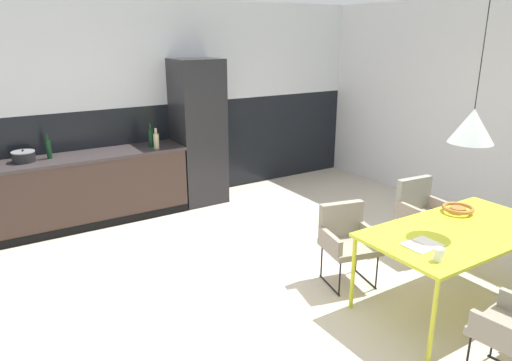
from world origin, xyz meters
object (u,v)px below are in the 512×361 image
object	(u,v)px
bottle_oil_tall	(156,140)
bottle_wine_green	(49,149)
dining_table	(460,234)
fruit_bowl	(458,209)
open_book	(422,245)
refrigerator_column	(198,132)
armchair_far_side	(346,235)
cooking_pot	(24,157)
pendant_lamp_over_table_near	(472,126)
armchair_near_window	(420,207)
mug_dark_espresso	(439,254)
bottle_vinegar_dark	(151,137)

from	to	relation	value
bottle_oil_tall	bottle_wine_green	bearing A→B (deg)	170.65
bottle_oil_tall	bottle_wine_green	size ratio (longest dim) A/B	0.91
dining_table	fruit_bowl	bearing A→B (deg)	38.76
open_book	bottle_wine_green	size ratio (longest dim) A/B	0.95
refrigerator_column	armchair_far_side	xyz separation A→B (m)	(0.20, -2.90, -0.53)
armchair_far_side	bottle_wine_green	xyz separation A→B (m)	(-2.19, 2.94, 0.54)
fruit_bowl	bottle_oil_tall	distance (m)	3.76
cooking_pot	pendant_lamp_over_table_near	distance (m)	4.86
armchair_near_window	bottle_oil_tall	size ratio (longest dim) A/B	3.02
dining_table	armchair_near_window	xyz separation A→B (m)	(0.62, 0.91, -0.16)
dining_table	armchair_far_side	distance (m)	1.03
pendant_lamp_over_table_near	dining_table	bearing A→B (deg)	-90.00
refrigerator_column	fruit_bowl	size ratio (longest dim) A/B	6.89
cooking_pot	armchair_near_window	bearing A→B (deg)	-38.28
armchair_near_window	fruit_bowl	bearing A→B (deg)	72.10
dining_table	bottle_oil_tall	distance (m)	3.87
dining_table	mug_dark_espresso	distance (m)	0.72
armchair_far_side	mug_dark_espresso	distance (m)	1.17
open_book	bottle_oil_tall	world-z (taller)	bottle_oil_tall
armchair_far_side	cooking_pot	distance (m)	3.87
bottle_oil_tall	bottle_vinegar_dark	size ratio (longest dim) A/B	0.87
armchair_far_side	bottle_vinegar_dark	size ratio (longest dim) A/B	2.47
bottle_vinegar_dark	bottle_wine_green	bearing A→B (deg)	177.19
refrigerator_column	bottle_wine_green	distance (m)	1.98
fruit_bowl	pendant_lamp_over_table_near	xyz separation A→B (m)	(-0.34, -0.25, 0.88)
open_book	pendant_lamp_over_table_near	xyz separation A→B (m)	(0.55, 0.06, 0.91)
fruit_bowl	open_book	bearing A→B (deg)	-160.81
open_book	mug_dark_espresso	distance (m)	0.26
fruit_bowl	open_book	world-z (taller)	fruit_bowl
armchair_near_window	mug_dark_espresso	distance (m)	1.77
fruit_bowl	pendant_lamp_over_table_near	size ratio (longest dim) A/B	0.23
open_book	mug_dark_espresso	xyz separation A→B (m)	(-0.11, -0.24, 0.05)
pendant_lamp_over_table_near	refrigerator_column	bearing A→B (deg)	101.34
armchair_near_window	armchair_far_side	size ratio (longest dim) A/B	1.06
dining_table	mug_dark_espresso	bearing A→B (deg)	-157.45
open_book	bottle_wine_green	world-z (taller)	bottle_wine_green
open_book	bottle_vinegar_dark	size ratio (longest dim) A/B	0.91
bottle_vinegar_dark	bottle_wine_green	distance (m)	1.28
armchair_near_window	bottle_vinegar_dark	world-z (taller)	bottle_vinegar_dark
dining_table	pendant_lamp_over_table_near	size ratio (longest dim) A/B	1.39
armchair_near_window	armchair_far_side	xyz separation A→B (m)	(-1.16, -0.07, -0.04)
bottle_oil_tall	armchair_far_side	bearing A→B (deg)	-71.88
fruit_bowl	mug_dark_espresso	xyz separation A→B (m)	(-1.00, -0.55, 0.01)
open_book	bottle_vinegar_dark	bearing A→B (deg)	103.43
fruit_bowl	bottle_vinegar_dark	bearing A→B (deg)	117.43
armchair_near_window	bottle_vinegar_dark	distance (m)	3.53
armchair_far_side	open_book	bearing A→B (deg)	102.60
bottle_vinegar_dark	cooking_pot	bearing A→B (deg)	178.00
pendant_lamp_over_table_near	bottle_wine_green	bearing A→B (deg)	125.93
cooking_pot	fruit_bowl	bearing A→B (deg)	-46.28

